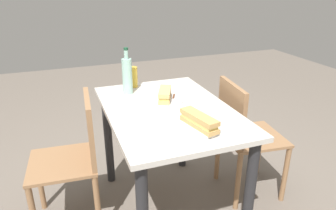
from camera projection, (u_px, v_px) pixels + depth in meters
name	position (u px, v px, depth m)	size (l,w,h in m)	color
ground_plane	(168.00, 208.00, 2.19)	(8.00, 8.00, 0.00)	#6B6056
dining_table	(168.00, 128.00, 1.94)	(1.07, 0.73, 0.77)	beige
chair_far	(243.00, 133.00, 2.19)	(0.44, 0.44, 0.86)	#936B47
chair_near	(76.00, 155.00, 1.92)	(0.43, 0.43, 0.86)	#936B47
plate_near	(165.00, 101.00, 1.98)	(0.23, 0.23, 0.01)	white
baguette_sandwich_near	(165.00, 95.00, 1.97)	(0.21, 0.14, 0.07)	tan
knife_near	(173.00, 99.00, 1.99)	(0.17, 0.09, 0.01)	silver
plate_far	(199.00, 128.00, 1.63)	(0.23, 0.23, 0.01)	white
baguette_sandwich_far	(199.00, 121.00, 1.61)	(0.26, 0.12, 0.07)	tan
knife_far	(205.00, 123.00, 1.66)	(0.18, 0.06, 0.01)	silver
water_bottle	(127.00, 75.00, 2.08)	(0.07, 0.07, 0.31)	#99C6B7
beer_glass	(133.00, 77.00, 2.23)	(0.06, 0.06, 0.15)	gold
paper_napkin	(139.00, 134.00, 1.57)	(0.14, 0.14, 0.00)	white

